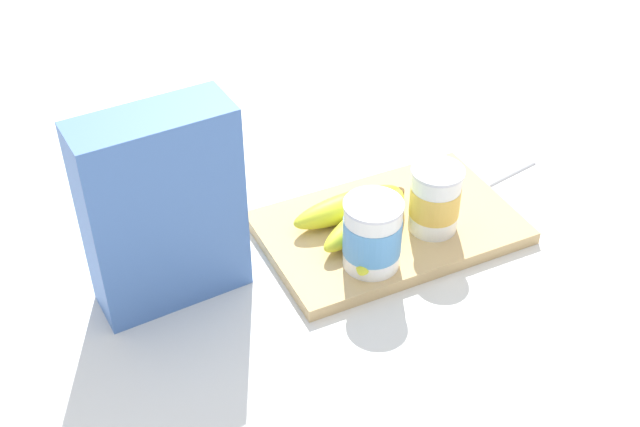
{
  "coord_description": "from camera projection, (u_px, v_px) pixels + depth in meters",
  "views": [
    {
      "loc": [
        0.45,
        0.73,
        0.7
      ],
      "look_at": [
        0.1,
        0.0,
        0.07
      ],
      "focal_mm": 46.23,
      "sensor_mm": 36.0,
      "label": 1
    }
  ],
  "objects": [
    {
      "name": "yogurt_cup_back",
      "position": [
        372.0,
        234.0,
        1.0
      ],
      "size": [
        0.07,
        0.07,
        0.09
      ],
      "color": "white",
      "rests_on": "cutting_board"
    },
    {
      "name": "ground_plane",
      "position": [
        389.0,
        233.0,
        1.1
      ],
      "size": [
        2.4,
        2.4,
        0.0
      ],
      "primitive_type": "plane",
      "color": "silver"
    },
    {
      "name": "spoon",
      "position": [
        493.0,
        181.0,
        1.18
      ],
      "size": [
        0.13,
        0.04,
        0.01
      ],
      "color": "silver",
      "rests_on": "ground_plane"
    },
    {
      "name": "cutting_board",
      "position": [
        389.0,
        228.0,
        1.1
      ],
      "size": [
        0.33,
        0.21,
        0.02
      ],
      "primitive_type": "cube",
      "color": "tan",
      "rests_on": "ground_plane"
    },
    {
      "name": "banana_bunch",
      "position": [
        364.0,
        218.0,
        1.07
      ],
      "size": [
        0.18,
        0.16,
        0.04
      ],
      "color": "yellow",
      "rests_on": "cutting_board"
    },
    {
      "name": "yogurt_cup_front",
      "position": [
        435.0,
        199.0,
        1.05
      ],
      "size": [
        0.07,
        0.07,
        0.09
      ],
      "color": "white",
      "rests_on": "cutting_board"
    },
    {
      "name": "cereal_box",
      "position": [
        163.0,
        210.0,
        0.94
      ],
      "size": [
        0.18,
        0.08,
        0.25
      ],
      "primitive_type": "cube",
      "rotation": [
        0.0,
        0.0,
        0.07
      ],
      "color": "#4770B7",
      "rests_on": "ground_plane"
    }
  ]
}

